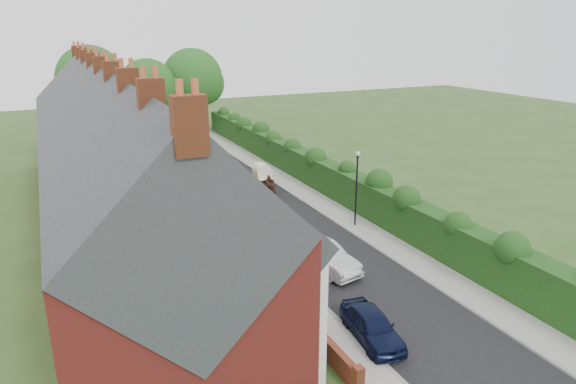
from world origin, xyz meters
name	(u,v)px	position (x,y,z in m)	size (l,w,h in m)	color
ground	(342,259)	(0.00, 0.00, 0.00)	(140.00, 140.00, 0.00)	#2D4C1E
road	(261,204)	(-0.50, 11.00, 0.01)	(6.00, 58.00, 0.02)	black
pavement_hedge_side	(309,196)	(3.60, 11.00, 0.06)	(2.20, 58.00, 0.12)	gray
pavement_house_side	(212,210)	(-4.35, 11.00, 0.06)	(1.70, 58.00, 0.12)	gray
kerb_hedge_side	(297,197)	(2.55, 11.00, 0.07)	(0.18, 58.00, 0.13)	gray
kerb_house_side	(223,209)	(-3.55, 11.00, 0.07)	(0.18, 58.00, 0.13)	gray
hedge	(329,174)	(5.40, 11.00, 1.60)	(2.10, 58.00, 2.85)	#133811
terrace_row	(114,165)	(-10.87, 9.98, 4.47)	(9.05, 40.50, 11.50)	maroon
garden_wall_row	(202,211)	(-5.35, 10.00, 0.46)	(0.35, 40.35, 1.10)	brown
lamppost	(357,179)	(3.40, 4.00, 3.30)	(0.32, 0.32, 5.16)	black
tree_far_left	(151,89)	(-2.65, 40.08, 5.71)	(7.14, 6.80, 9.29)	#332316
tree_far_right	(195,80)	(3.39, 42.08, 6.31)	(7.98, 7.60, 10.31)	#332316
tree_far_back	(95,81)	(-8.59, 43.08, 6.62)	(8.40, 8.00, 10.82)	#332316
car_navy	(372,326)	(-3.00, -7.40, 0.68)	(1.59, 3.96, 1.35)	black
car_silver_a	(323,257)	(-1.62, -0.69, 0.77)	(1.63, 4.69, 1.54)	silver
car_silver_b	(283,233)	(-2.12, 3.56, 0.69)	(2.28, 4.95, 1.38)	#9FA2A6
car_white	(257,216)	(-2.47, 7.00, 0.70)	(1.96, 4.81, 1.40)	silver
car_green	(211,180)	(-2.75, 16.20, 0.80)	(1.89, 4.70, 1.60)	black
car_red	(193,165)	(-2.77, 21.80, 0.74)	(1.57, 4.50, 1.48)	maroon
car_beige	(184,156)	(-2.54, 25.85, 0.65)	(2.16, 4.69, 1.30)	tan
car_grey	(170,143)	(-2.44, 32.45, 0.65)	(1.82, 4.47, 1.30)	slate
car_black	(154,133)	(-3.00, 38.60, 0.67)	(1.59, 3.94, 1.34)	black
horse	(272,187)	(0.92, 12.19, 0.79)	(0.85, 1.87, 1.58)	#502A1D
horse_cart	(262,175)	(0.92, 14.21, 1.28)	(1.40, 3.10, 2.24)	black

